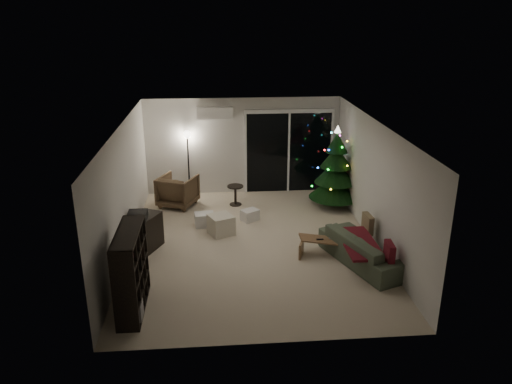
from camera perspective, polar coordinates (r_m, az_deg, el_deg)
The scene contains 18 objects.
room at distance 11.37m, azimuth 1.29°, elevation 1.93°, with size 6.50×7.51×2.60m.
bookshelf at distance 8.23m, azimuth -15.23°, elevation -8.75°, with size 0.34×1.35×1.35m, color black, non-canonical shape.
media_cabinet at distance 10.11m, azimuth -13.21°, elevation -5.01°, with size 0.43×1.15×0.72m, color black.
stereo at distance 9.93m, azimuth -13.41°, elevation -2.71°, with size 0.37×0.43×0.15m, color black.
armchair at distance 12.39m, azimuth -8.93°, elevation 0.14°, with size 0.83×0.85×0.77m, color brown.
ottoman at distance 10.77m, azimuth -4.01°, elevation -3.75°, with size 0.47×0.47×0.43m, color beige.
cardboard_box_a at distance 11.22m, azimuth -5.91°, elevation -3.16°, with size 0.42×0.32×0.30m, color white.
cardboard_box_b at distance 11.45m, azimuth -0.70°, elevation -2.66°, with size 0.37×0.28×0.26m, color white.
side_table at distance 12.35m, azimuth -2.36°, elevation -0.37°, with size 0.40×0.40×0.50m, color black.
floor_lamp at distance 12.94m, azimuth -7.72°, elevation 3.10°, with size 0.26×0.26×1.64m, color black.
sofa at distance 9.73m, azimuth 12.23°, elevation -6.40°, with size 1.99×0.78×0.58m, color #444C3C.
sofa_throw at distance 9.64m, azimuth 11.71°, elevation -5.75°, with size 0.62×1.43×0.05m, color maroon.
cushion_a at distance 10.26m, azimuth 12.65°, elevation -3.55°, with size 0.11×0.38×0.38m, color olive.
cushion_b at distance 9.15m, azimuth 14.99°, elevation -6.76°, with size 0.11×0.38×0.38m, color maroon.
coffee_table at distance 9.95m, azimuth 8.13°, elevation -6.28°, with size 1.08×0.38×0.34m, color olive, non-canonical shape.
remote_a at distance 9.84m, azimuth 7.32°, elevation -5.38°, with size 0.14×0.04×0.02m, color black.
remote_b at distance 9.93m, azimuth 8.68°, elevation -5.19°, with size 0.13×0.04×0.02m, color slate.
christmas_tree at distance 12.17m, azimuth 9.10°, elevation 2.87°, with size 1.25×1.25×2.02m, color black.
Camera 1 is at (-0.70, -9.26, 4.53)m, focal length 35.00 mm.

